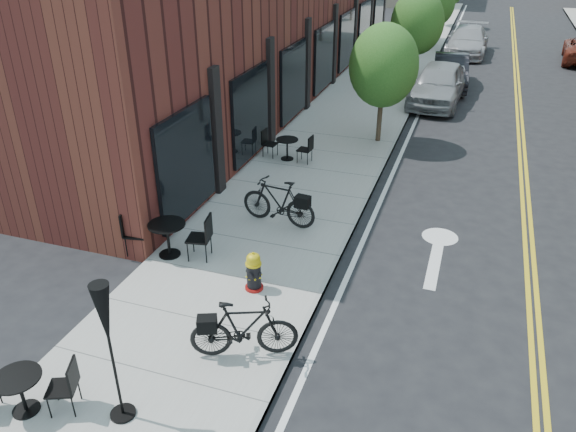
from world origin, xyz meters
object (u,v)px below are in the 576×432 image
at_px(fire_hydrant, 254,272).
at_px(bistro_set_c, 287,146).
at_px(parked_car_a, 439,84).
at_px(bicycle_right, 244,329).
at_px(parked_car_b, 450,71).
at_px(bistro_set_a, 20,389).
at_px(parked_car_c, 468,41).
at_px(bicycle_left, 278,202).
at_px(bistro_set_b, 168,235).
at_px(patio_umbrella, 106,325).

bearing_deg(fire_hydrant, bistro_set_c, 115.53).
bearing_deg(bistro_set_c, parked_car_a, 70.19).
xyz_separation_m(bicycle_right, parked_car_b, (1.82, 19.30, 0.02)).
bearing_deg(bistro_set_c, bistro_set_a, -87.12).
distance_m(parked_car_a, parked_car_b, 2.82).
distance_m(parked_car_a, parked_car_c, 10.01).
distance_m(bistro_set_a, parked_car_b, 21.98).
height_order(fire_hydrant, parked_car_b, parked_car_b).
distance_m(bicycle_left, bistro_set_b, 2.81).
relative_size(patio_umbrella, parked_car_a, 0.50).
height_order(bistro_set_b, bistro_set_c, bistro_set_b).
relative_size(bistro_set_b, patio_umbrella, 0.82).
distance_m(fire_hydrant, bistro_set_a, 4.58).
bearing_deg(fire_hydrant, bistro_set_a, -105.11).
distance_m(bicycle_right, bistro_set_a, 3.48).
bearing_deg(bistro_set_a, bistro_set_c, 64.79).
bearing_deg(patio_umbrella, parked_car_a, 81.31).
bearing_deg(parked_car_b, patio_umbrella, -103.09).
height_order(bicycle_left, bistro_set_c, bicycle_left).
bearing_deg(bistro_set_b, fire_hydrant, -24.94).
height_order(bicycle_right, bistro_set_a, bicycle_right).
distance_m(bistro_set_c, parked_car_b, 11.46).
bearing_deg(bicycle_right, fire_hydrant, -4.95).
bearing_deg(fire_hydrant, parked_car_b, 94.29).
relative_size(fire_hydrant, patio_umbrella, 0.36).
relative_size(patio_umbrella, parked_car_c, 0.47).
relative_size(bicycle_right, bistro_set_a, 1.10).
relative_size(fire_hydrant, bistro_set_c, 0.53).
relative_size(fire_hydrant, bistro_set_a, 0.51).
height_order(bicycle_left, bistro_set_a, bicycle_left).
height_order(fire_hydrant, bistro_set_a, bistro_set_a).
xyz_separation_m(bistro_set_b, parked_car_c, (5.00, 24.06, 0.11)).
bearing_deg(bistro_set_b, bistro_set_c, 73.44).
relative_size(bistro_set_a, parked_car_c, 0.33).
bearing_deg(parked_car_a, fire_hydrant, -94.15).
bearing_deg(bistro_set_a, patio_umbrella, -6.90).
height_order(bicycle_right, bistro_set_c, bicycle_right).
height_order(bicycle_left, parked_car_c, parked_car_c).
height_order(bistro_set_b, parked_car_c, parked_car_c).
bearing_deg(bistro_set_a, bistro_set_b, 69.36).
height_order(bistro_set_a, parked_car_a, parked_car_a).
bearing_deg(bicycle_left, parked_car_b, 176.10).
relative_size(fire_hydrant, bicycle_left, 0.44).
relative_size(parked_car_b, parked_car_c, 0.82).
relative_size(bistro_set_b, parked_car_a, 0.41).
bearing_deg(bistro_set_a, parked_car_b, 55.62).
height_order(bicycle_left, parked_car_a, parked_car_a).
relative_size(bistro_set_b, bistro_set_c, 1.21).
relative_size(bicycle_right, parked_car_b, 0.44).
height_order(fire_hydrant, parked_car_c, parked_car_c).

